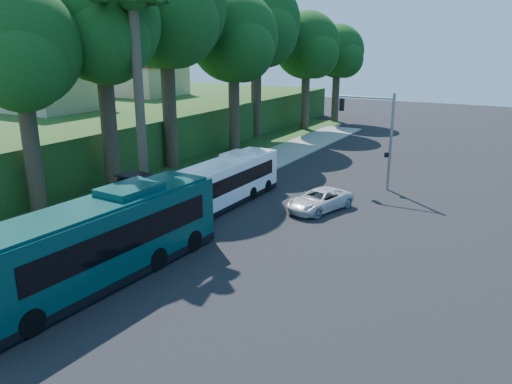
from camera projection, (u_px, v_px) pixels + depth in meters
The scene contains 19 objects.
ground at pixel (266, 219), 30.50m from camera, with size 140.00×140.00×0.00m, color black.
sidewalk at pixel (171, 201), 33.88m from camera, with size 4.50×70.00×0.12m, color gray.
red_curb at pixel (160, 224), 29.46m from camera, with size 0.25×30.00×0.13m, color maroon.
grass_verge at pixel (154, 175), 40.73m from camera, with size 8.00×70.00×0.06m, color #234719.
bus_shelter at pixel (141, 186), 30.97m from camera, with size 3.20×1.51×2.55m.
stop_sign_pole at pixel (141, 195), 28.23m from camera, with size 0.35×0.06×3.17m.
traffic_signal_pole at pixel (378, 129), 35.86m from camera, with size 4.10×0.30×7.00m.
palm_tree at pixel (133, 7), 29.53m from camera, with size 4.20×4.20×14.40m.
hillside_backdrop at pixel (119, 118), 54.69m from camera, with size 24.00×60.00×8.80m.
tree_0 at pixel (102, 30), 33.06m from camera, with size 8.40×8.00×15.70m.
tree_1 at pixel (166, 12), 39.78m from camera, with size 10.50×10.00×18.26m.
tree_2 at pixel (234, 42), 46.44m from camera, with size 8.82×8.40×15.12m.
tree_3 at pixel (257, 27), 53.63m from camera, with size 10.08×9.60×17.28m.
tree_4 at pixel (307, 49), 59.83m from camera, with size 8.40×8.00×14.14m.
tree_5 at pixel (338, 54), 66.29m from camera, with size 7.35×7.00×12.86m.
tree_6 at pixel (20, 54), 28.70m from camera, with size 7.56×7.20×13.74m.
white_bus at pixel (225, 182), 32.92m from camera, with size 2.48×10.78×3.20m.
teal_bus at pixel (98, 241), 21.98m from camera, with size 3.60×13.53×3.99m.
pickup at pixel (319, 200), 31.99m from camera, with size 2.23×4.83×1.34m, color silver.
Camera 1 is at (13.43, -25.44, 10.30)m, focal length 35.00 mm.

